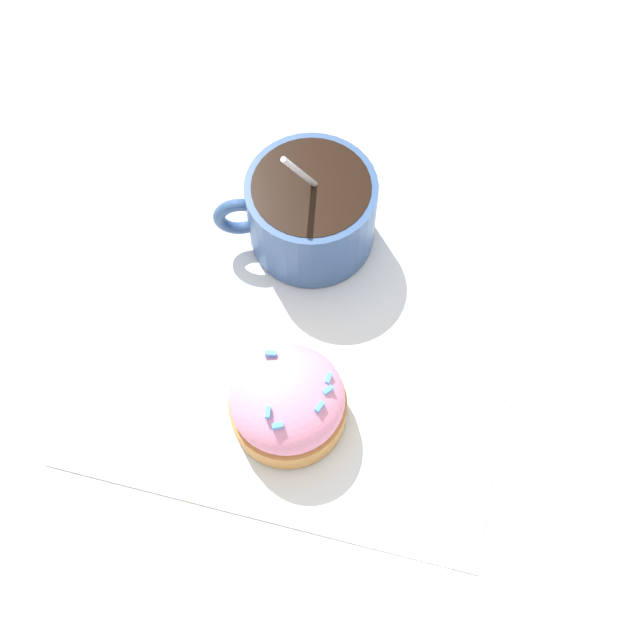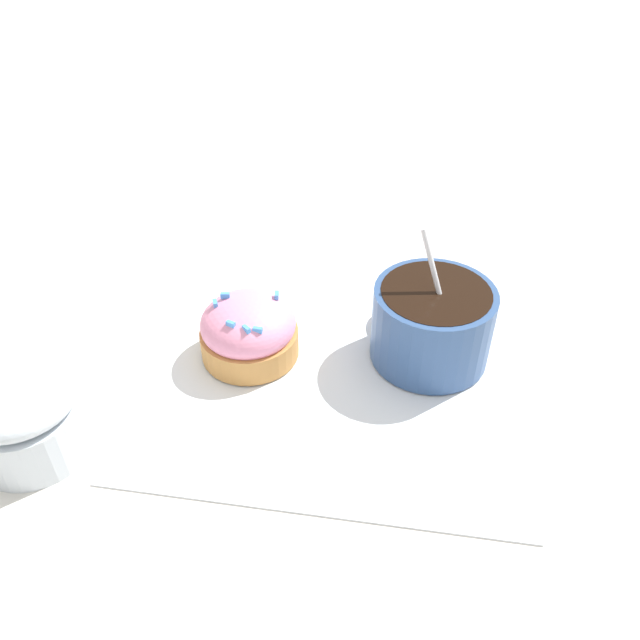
# 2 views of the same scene
# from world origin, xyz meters

# --- Properties ---
(ground_plane) EXTENTS (3.00, 3.00, 0.00)m
(ground_plane) POSITION_xyz_m (0.00, 0.00, 0.00)
(ground_plane) COLOR silver
(paper_napkin) EXTENTS (0.30, 0.30, 0.00)m
(paper_napkin) POSITION_xyz_m (0.00, 0.00, 0.00)
(paper_napkin) COLOR white
(paper_napkin) RESTS_ON ground_plane
(coffee_cup) EXTENTS (0.09, 0.12, 0.11)m
(coffee_cup) POSITION_xyz_m (-0.07, -0.01, 0.04)
(coffee_cup) COLOR #335184
(coffee_cup) RESTS_ON paper_napkin
(frosted_pastry) EXTENTS (0.08, 0.08, 0.05)m
(frosted_pastry) POSITION_xyz_m (0.07, -0.00, 0.03)
(frosted_pastry) COLOR #C18442
(frosted_pastry) RESTS_ON paper_napkin
(sugar_bowl) EXTENTS (0.08, 0.08, 0.06)m
(sugar_bowl) POSITION_xyz_m (0.20, 0.11, 0.03)
(sugar_bowl) COLOR silver
(sugar_bowl) RESTS_ON ground_plane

